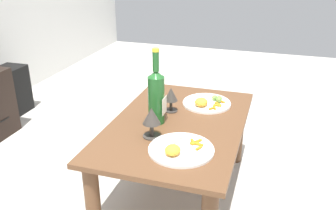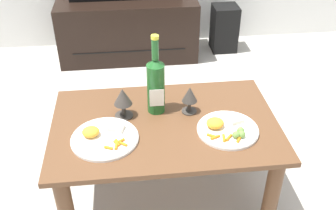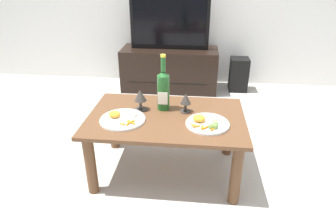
# 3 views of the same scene
# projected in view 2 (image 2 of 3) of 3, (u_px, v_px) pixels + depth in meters

# --- Properties ---
(ground_plane) EXTENTS (6.40, 6.40, 0.00)m
(ground_plane) POSITION_uv_depth(u_px,v_px,m) (165.00, 191.00, 2.04)
(ground_plane) COLOR #B7B2A8
(dining_table) EXTENTS (1.04, 0.66, 0.45)m
(dining_table) POSITION_uv_depth(u_px,v_px,m) (165.00, 137.00, 1.84)
(dining_table) COLOR brown
(dining_table) RESTS_ON ground_plane
(tv_stand) EXTENTS (1.10, 0.44, 0.49)m
(tv_stand) POSITION_uv_depth(u_px,v_px,m) (128.00, 29.00, 3.18)
(tv_stand) COLOR black
(tv_stand) RESTS_ON ground_plane
(floor_speaker) EXTENTS (0.21, 0.21, 0.39)m
(floor_speaker) POSITION_uv_depth(u_px,v_px,m) (224.00, 28.00, 3.31)
(floor_speaker) COLOR black
(floor_speaker) RESTS_ON ground_plane
(wine_bottle) EXTENTS (0.08, 0.09, 0.39)m
(wine_bottle) POSITION_uv_depth(u_px,v_px,m) (156.00, 83.00, 1.79)
(wine_bottle) COLOR #1E5923
(wine_bottle) RESTS_ON dining_table
(goblet_left) EXTENTS (0.09, 0.09, 0.15)m
(goblet_left) POSITION_uv_depth(u_px,v_px,m) (123.00, 98.00, 1.78)
(goblet_left) COLOR #38332D
(goblet_left) RESTS_ON dining_table
(goblet_right) EXTENTS (0.07, 0.07, 0.14)m
(goblet_right) POSITION_uv_depth(u_px,v_px,m) (190.00, 96.00, 1.81)
(goblet_right) COLOR #38332D
(goblet_right) RESTS_ON dining_table
(dinner_plate_left) EXTENTS (0.29, 0.29, 0.05)m
(dinner_plate_left) POSITION_uv_depth(u_px,v_px,m) (104.00, 137.00, 1.68)
(dinner_plate_left) COLOR white
(dinner_plate_left) RESTS_ON dining_table
(dinner_plate_right) EXTENTS (0.27, 0.27, 0.06)m
(dinner_plate_right) POSITION_uv_depth(u_px,v_px,m) (227.00, 129.00, 1.73)
(dinner_plate_right) COLOR white
(dinner_plate_right) RESTS_ON dining_table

